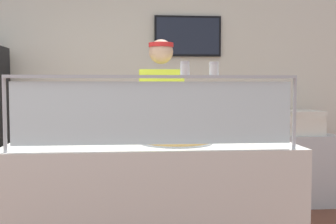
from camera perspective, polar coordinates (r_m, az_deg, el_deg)
shop_rear_unit at (r=5.11m, az=-3.37°, el=3.58°), size 6.43×0.13×2.70m
serving_counter at (r=3.08m, az=-2.25°, el=-13.12°), size 2.03×0.77×0.95m
sneeze_guard at (r=2.63m, az=-1.95°, el=1.16°), size 1.86×0.06×0.48m
pizza_tray at (r=2.99m, az=1.18°, el=-3.98°), size 0.52×0.52×0.04m
pizza_server at (r=2.97m, az=1.87°, el=-3.61°), size 0.12×0.29×0.01m
parmesan_shaker at (r=2.64m, az=2.33°, el=5.89°), size 0.06×0.06×0.09m
pepper_flake_shaker at (r=2.67m, az=6.31°, el=5.82°), size 0.06×0.06×0.09m
worker_figure at (r=3.62m, az=-0.87°, el=-2.02°), size 0.41×0.50×1.76m
prep_shelf at (r=5.10m, az=17.64°, el=-7.38°), size 0.70×0.55×0.81m
pizza_box_stack at (r=5.02m, az=17.70°, el=-1.34°), size 0.45×0.44×0.27m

